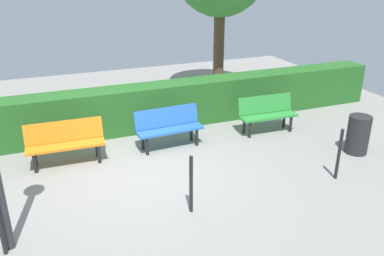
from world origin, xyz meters
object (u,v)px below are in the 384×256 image
bench_green (267,112)px  bench_blue (169,126)px  bench_orange (65,141)px  trash_bin (358,135)px

bench_green → bench_blue: bearing=1.0°
bench_blue → bench_orange: size_ratio=0.96×
trash_bin → bench_green: bearing=-55.8°
bench_orange → trash_bin: bench_orange is taller
bench_blue → bench_orange: bearing=-2.7°
trash_bin → bench_orange: bearing=-17.1°
bench_green → bench_blue: same height
bench_green → bench_blue: size_ratio=0.96×
bench_blue → trash_bin: bench_blue is taller
bench_green → trash_bin: (-1.17, 1.72, -0.07)m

